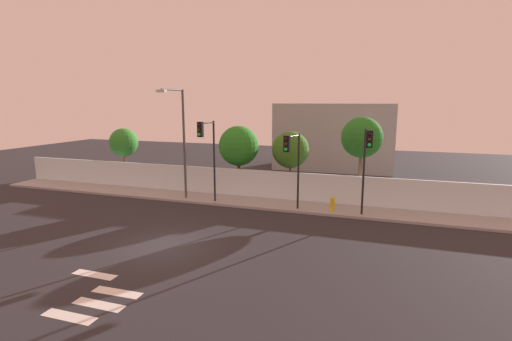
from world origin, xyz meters
TOP-DOWN VIEW (x-y plane):
  - ground_plane at (0.00, 0.00)m, footprint 80.00×80.00m
  - sidewalk at (0.00, 8.20)m, footprint 36.00×2.40m
  - perimeter_wall at (0.00, 9.49)m, footprint 36.00×0.18m
  - crosswalk_marking at (0.27, -4.53)m, footprint 3.50×3.00m
  - traffic_light_left at (4.29, 6.69)m, footprint 0.57×1.81m
  - traffic_light_center at (8.29, 6.94)m, footprint 0.49×1.40m
  - traffic_light_right at (-1.04, 6.84)m, footprint 0.47×1.62m
  - street_lamp_curbside at (-3.16, 7.45)m, footprint 0.64×2.26m
  - fire_hydrant at (6.49, 7.76)m, footprint 0.44×0.26m
  - roadside_tree_leftmost at (-10.34, 10.98)m, footprint 2.21×2.21m
  - roadside_tree_midleft at (-0.60, 10.98)m, footprint 2.83×2.83m
  - roadside_tree_midright at (3.16, 10.98)m, footprint 2.51×2.51m
  - roadside_tree_rightmost at (7.78, 10.98)m, footprint 2.61×2.61m
  - low_building_distant at (4.58, 23.49)m, footprint 11.02×6.00m

SIDE VIEW (x-z plane):
  - ground_plane at x=0.00m, z-range 0.00..0.00m
  - crosswalk_marking at x=0.27m, z-range 0.00..0.01m
  - sidewalk at x=0.00m, z-range 0.00..0.15m
  - fire_hydrant at x=6.49m, z-range 0.18..1.01m
  - perimeter_wall at x=0.00m, z-range 0.15..1.95m
  - low_building_distant at x=4.58m, z-range 0.00..6.27m
  - roadside_tree_midright at x=3.16m, z-range 0.97..5.45m
  - roadside_tree_leftmost at x=-10.34m, z-range 1.06..5.44m
  - roadside_tree_midleft at x=-0.60m, z-range 0.95..5.71m
  - traffic_light_left at x=4.29m, z-range 1.21..5.67m
  - traffic_light_center at x=8.29m, z-range 1.25..6.06m
  - traffic_light_right at x=-1.04m, z-range 1.31..6.42m
  - roadside_tree_rightmost at x=7.78m, z-range 1.42..6.92m
  - street_lamp_curbside at x=-3.16m, z-range 0.81..7.85m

